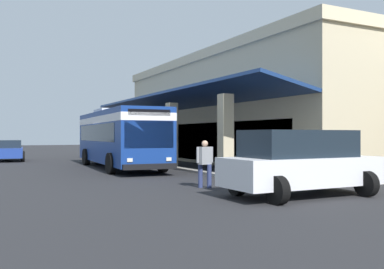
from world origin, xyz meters
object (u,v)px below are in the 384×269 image
(parked_suv_white, at_px, (300,162))
(pedestrian, at_px, (205,161))
(transit_bus, at_px, (119,135))
(parked_sedan_blue, at_px, (9,150))
(potted_palm, at_px, (133,149))

(parked_suv_white, height_order, pedestrian, parked_suv_white)
(transit_bus, bearing_deg, parked_sedan_blue, -152.92)
(parked_sedan_blue, xyz_separation_m, potted_palm, (0.30, 9.05, -0.03))
(parked_sedan_blue, height_order, potted_palm, potted_palm)
(parked_sedan_blue, bearing_deg, parked_suv_white, 15.83)
(transit_bus, xyz_separation_m, pedestrian, (10.14, -0.04, -0.94))
(pedestrian, relative_size, potted_palm, 0.53)
(parked_sedan_blue, relative_size, potted_palm, 1.47)
(parked_suv_white, xyz_separation_m, parked_sedan_blue, (-23.00, -6.52, -0.27))
(transit_bus, relative_size, parked_sedan_blue, 2.49)
(parked_suv_white, bearing_deg, potted_palm, 173.65)
(pedestrian, height_order, potted_palm, potted_palm)
(parked_suv_white, height_order, parked_sedan_blue, parked_suv_white)
(potted_palm, bearing_deg, transit_bus, -23.11)
(potted_palm, bearing_deg, parked_sedan_blue, -91.90)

